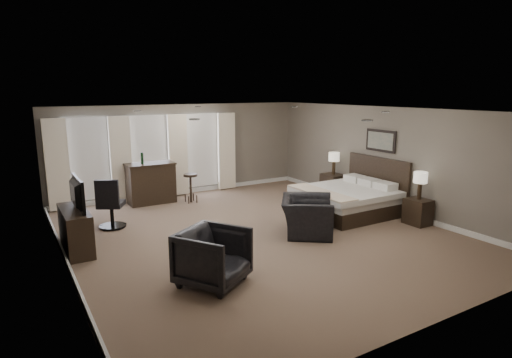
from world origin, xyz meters
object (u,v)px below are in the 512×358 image
lamp_near (420,186)px  tv (73,206)px  lamp_far (334,163)px  bar_counter (151,183)px  bar_stool_left (141,192)px  desk_chair (111,203)px  dresser (76,230)px  armchair_near (307,210)px  armchair_far (213,254)px  bed (345,188)px  nightstand_far (333,186)px  nightstand_near (418,212)px  bar_stool_right (191,188)px

lamp_near → tv: 7.28m
lamp_far → bar_counter: (-4.61, 2.06, -0.43)m
bar_stool_left → desk_chair: bearing=-125.0°
dresser → desk_chair: (0.90, 1.07, 0.17)m
armchair_near → armchair_far: armchair_near is taller
bed → nightstand_far: (0.89, 1.45, -0.33)m
nightstand_far → lamp_far: size_ratio=1.07×
tv → lamp_far: bearing=-84.7°
lamp_near → dresser: (-6.92, 2.26, -0.50)m
armchair_near → bar_counter: bearing=62.8°
lamp_near → bar_stool_left: size_ratio=0.91×
bed → bar_counter: size_ratio=1.66×
nightstand_far → armchair_far: (-5.30, -3.28, 0.16)m
nightstand_near → armchair_near: bearing=162.9°
armchair_near → bar_stool_left: armchair_near is taller
nightstand_far → bar_counter: (-4.61, 2.06, 0.22)m
armchair_far → bar_stool_right: size_ratio=1.24×
tv → bar_stool_left: size_ratio=1.54×
bed → dresser: size_ratio=1.51×
dresser → armchair_far: armchair_far is taller
dresser → tv: 0.47m
nightstand_near → lamp_far: (0.00, 2.90, 0.69)m
lamp_far → desk_chair: (-6.02, 0.42, -0.41)m
lamp_near → lamp_far: (0.00, 2.90, 0.08)m
nightstand_far → dresser: 6.95m
nightstand_near → lamp_near: bearing=0.0°
lamp_near → lamp_far: lamp_far is taller
bed → bar_stool_left: (-4.03, 3.43, -0.32)m
bed → nightstand_far: bed is taller
lamp_far → armchair_far: lamp_far is taller
armchair_far → bar_stool_left: size_ratio=1.42×
nightstand_near → lamp_near: size_ratio=0.94×
armchair_near → armchair_far: (-2.74, -1.17, -0.03)m
armchair_far → desk_chair: size_ratio=0.86×
dresser → tv: bearing=0.0°
lamp_near → dresser: bearing=161.9°
nightstand_near → bar_counter: (-4.61, 4.96, 0.26)m
bar_counter → bar_stool_left: bar_counter is taller
lamp_near → desk_chair: lamp_near is taller
nightstand_far → bar_stool_right: bar_stool_right is taller
bed → lamp_far: bed is taller
nightstand_near → tv: (-6.92, 2.26, 0.58)m
nightstand_far → lamp_near: 2.95m
nightstand_near → nightstand_far: nightstand_far is taller
bed → nightstand_far: size_ratio=3.15×
nightstand_far → lamp_far: bearing=0.0°
lamp_far → desk_chair: bearing=176.0°
tv → armchair_far: bearing=-148.5°
bar_stool_left → bed: bearing=-40.4°
bar_stool_right → dresser: bearing=-145.8°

